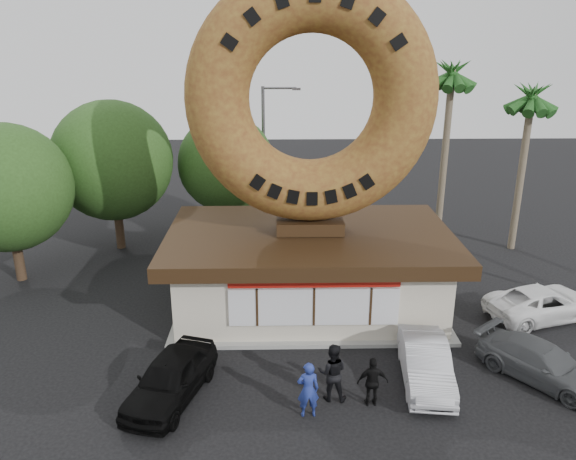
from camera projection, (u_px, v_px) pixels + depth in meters
The scene contains 16 objects.
ground at pixel (319, 395), 17.47m from camera, with size 90.00×90.00×0.00m, color black.
donut_shop at pixel (309, 267), 22.53m from camera, with size 11.20×7.20×3.80m.
giant_donut at pixel (311, 99), 20.35m from camera, with size 9.21×9.21×2.35m, color olive.
tree_west at pixel (112, 161), 28.02m from camera, with size 6.00×6.00×7.65m.
tree_mid at pixel (226, 164), 30.22m from camera, with size 5.20×5.20×6.63m.
tree_far at pixel (7, 188), 24.29m from camera, with size 5.60×5.60×7.14m.
palm_near at pixel (452, 81), 28.04m from camera, with size 2.60×2.60×9.75m.
palm_far at pixel (531, 103), 27.00m from camera, with size 2.60×2.60×8.75m.
street_lamp at pixel (266, 151), 31.05m from camera, with size 2.11×0.20×8.00m.
person_left at pixel (308, 390), 16.26m from camera, with size 0.65×0.42×1.78m, color navy.
person_center at pixel (332, 372), 17.00m from camera, with size 0.91×0.71×1.87m, color black.
person_right at pixel (373, 382), 16.77m from camera, with size 0.94×0.39×1.60m, color black.
car_black at pixel (171, 378), 17.12m from camera, with size 1.67×4.15×1.41m, color black.
car_silver at pixel (426, 363), 17.98m from camera, with size 1.41×4.05×1.34m, color #B1B1B6.
car_grey at pixel (541, 363), 18.09m from camera, with size 1.71×4.20×1.22m, color #525557.
car_white at pixel (543, 303), 22.05m from camera, with size 2.11×4.58×1.27m, color white.
Camera 1 is at (-1.27, -14.77, 10.63)m, focal length 35.00 mm.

